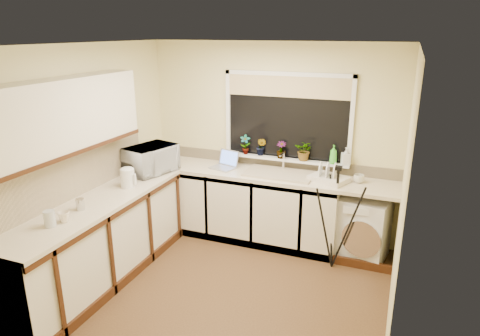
% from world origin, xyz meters
% --- Properties ---
extents(floor, '(3.20, 3.20, 0.00)m').
position_xyz_m(floor, '(0.00, 0.00, 0.00)').
color(floor, brown).
rests_on(floor, ground).
extents(ceiling, '(3.20, 3.20, 0.00)m').
position_xyz_m(ceiling, '(0.00, 0.00, 2.45)').
color(ceiling, white).
rests_on(ceiling, ground).
extents(wall_back, '(3.20, 0.00, 3.20)m').
position_xyz_m(wall_back, '(0.00, 1.50, 1.23)').
color(wall_back, beige).
rests_on(wall_back, ground).
extents(wall_front, '(3.20, 0.00, 3.20)m').
position_xyz_m(wall_front, '(0.00, -1.50, 1.23)').
color(wall_front, beige).
rests_on(wall_front, ground).
extents(wall_left, '(0.00, 3.00, 3.00)m').
position_xyz_m(wall_left, '(-1.60, 0.00, 1.23)').
color(wall_left, beige).
rests_on(wall_left, ground).
extents(wall_right, '(0.00, 3.00, 3.00)m').
position_xyz_m(wall_right, '(1.60, 0.00, 1.23)').
color(wall_right, beige).
rests_on(wall_right, ground).
extents(base_cabinet_back, '(2.55, 0.60, 0.86)m').
position_xyz_m(base_cabinet_back, '(-0.33, 1.20, 0.43)').
color(base_cabinet_back, silver).
rests_on(base_cabinet_back, floor).
extents(base_cabinet_left, '(0.54, 2.40, 0.86)m').
position_xyz_m(base_cabinet_left, '(-1.30, -0.30, 0.43)').
color(base_cabinet_left, silver).
rests_on(base_cabinet_left, floor).
extents(worktop_back, '(3.20, 0.60, 0.04)m').
position_xyz_m(worktop_back, '(0.00, 1.20, 0.88)').
color(worktop_back, beige).
rests_on(worktop_back, base_cabinet_back).
extents(worktop_left, '(0.60, 2.40, 0.04)m').
position_xyz_m(worktop_left, '(-1.30, -0.30, 0.88)').
color(worktop_left, beige).
rests_on(worktop_left, base_cabinet_left).
extents(upper_cabinet, '(0.28, 1.90, 0.70)m').
position_xyz_m(upper_cabinet, '(-1.44, -0.45, 1.80)').
color(upper_cabinet, silver).
rests_on(upper_cabinet, wall_left).
extents(splashback_left, '(0.02, 2.40, 0.45)m').
position_xyz_m(splashback_left, '(-1.59, -0.30, 1.12)').
color(splashback_left, beige).
rests_on(splashback_left, wall_left).
extents(splashback_back, '(3.20, 0.02, 0.14)m').
position_xyz_m(splashback_back, '(0.00, 1.49, 0.97)').
color(splashback_back, beige).
rests_on(splashback_back, wall_back).
extents(window_glass, '(1.50, 0.02, 1.00)m').
position_xyz_m(window_glass, '(0.20, 1.49, 1.55)').
color(window_glass, black).
rests_on(window_glass, wall_back).
extents(window_blind, '(1.50, 0.02, 0.25)m').
position_xyz_m(window_blind, '(0.20, 1.46, 1.92)').
color(window_blind, tan).
rests_on(window_blind, wall_back).
extents(windowsill, '(1.60, 0.14, 0.03)m').
position_xyz_m(windowsill, '(0.20, 1.43, 1.04)').
color(windowsill, white).
rests_on(windowsill, wall_back).
extents(sink, '(0.82, 0.46, 0.03)m').
position_xyz_m(sink, '(0.20, 1.20, 0.91)').
color(sink, tan).
rests_on(sink, worktop_back).
extents(faucet, '(0.03, 0.03, 0.24)m').
position_xyz_m(faucet, '(0.20, 1.38, 1.02)').
color(faucet, silver).
rests_on(faucet, worktop_back).
extents(washing_machine, '(0.61, 0.60, 0.75)m').
position_xyz_m(washing_machine, '(1.24, 1.20, 0.37)').
color(washing_machine, silver).
rests_on(washing_machine, floor).
extents(laptop, '(0.35, 0.34, 0.21)m').
position_xyz_m(laptop, '(-0.52, 1.23, 0.96)').
color(laptop, '#9F9FA7').
rests_on(laptop, worktop_back).
extents(kettle, '(0.16, 0.16, 0.21)m').
position_xyz_m(kettle, '(-1.25, 0.18, 1.00)').
color(kettle, white).
rests_on(kettle, worktop_left).
extents(dish_rack, '(0.50, 0.44, 0.06)m').
position_xyz_m(dish_rack, '(0.80, 1.18, 0.93)').
color(dish_rack, beige).
rests_on(dish_rack, worktop_back).
extents(tripod, '(0.65, 0.65, 1.20)m').
position_xyz_m(tripod, '(0.95, 0.84, 0.60)').
color(tripod, black).
rests_on(tripod, floor).
extents(glass_jug, '(0.10, 0.10, 0.15)m').
position_xyz_m(glass_jug, '(-1.30, -0.92, 0.97)').
color(glass_jug, silver).
rests_on(glass_jug, worktop_left).
extents(steel_jar, '(0.08, 0.08, 0.11)m').
position_xyz_m(steel_jar, '(-1.30, -0.53, 0.96)').
color(steel_jar, silver).
rests_on(steel_jar, worktop_left).
extents(microwave, '(0.55, 0.68, 0.33)m').
position_xyz_m(microwave, '(-1.29, 0.72, 1.07)').
color(microwave, silver).
rests_on(microwave, worktop_left).
extents(plant_a, '(0.15, 0.13, 0.25)m').
position_xyz_m(plant_a, '(-0.32, 1.41, 1.18)').
color(plant_a, '#999999').
rests_on(plant_a, windowsill).
extents(plant_b, '(0.15, 0.13, 0.23)m').
position_xyz_m(plant_b, '(-0.11, 1.43, 1.16)').
color(plant_b, '#999999').
rests_on(plant_b, windowsill).
extents(plant_c, '(0.13, 0.13, 0.21)m').
position_xyz_m(plant_c, '(0.16, 1.40, 1.16)').
color(plant_c, '#999999').
rests_on(plant_c, windowsill).
extents(plant_d, '(0.25, 0.22, 0.25)m').
position_xyz_m(plant_d, '(0.45, 1.41, 1.18)').
color(plant_d, '#999999').
rests_on(plant_d, windowsill).
extents(soap_bottle_green, '(0.11, 0.11, 0.23)m').
position_xyz_m(soap_bottle_green, '(0.80, 1.40, 1.16)').
color(soap_bottle_green, green).
rests_on(soap_bottle_green, windowsill).
extents(soap_bottle_clear, '(0.12, 0.13, 0.21)m').
position_xyz_m(soap_bottle_clear, '(0.95, 1.41, 1.15)').
color(soap_bottle_clear, '#999999').
rests_on(soap_bottle_clear, windowsill).
extents(cup_back, '(0.15, 0.15, 0.10)m').
position_xyz_m(cup_back, '(1.13, 1.26, 0.95)').
color(cup_back, beige).
rests_on(cup_back, worktop_back).
extents(cup_left, '(0.13, 0.13, 0.10)m').
position_xyz_m(cup_left, '(-1.25, -0.81, 0.95)').
color(cup_left, beige).
rests_on(cup_left, worktop_left).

